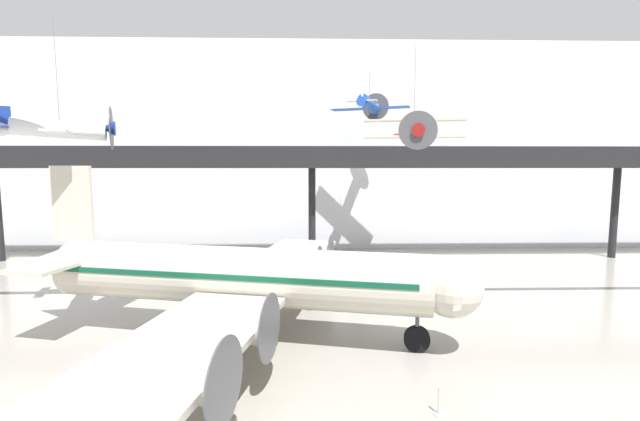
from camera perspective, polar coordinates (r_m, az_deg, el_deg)
hangar_back_wall at (r=48.28m, az=-1.15°, el=8.46°), size 140.00×3.00×22.54m
mezzanine_walkway at (r=40.63m, az=-1.08°, el=6.11°), size 110.00×3.20×10.98m
airliner_silver_main at (r=23.53m, az=-11.15°, el=-8.65°), size 25.35×29.25×9.24m
suspended_plane_blue_trainer at (r=41.69m, az=6.57°, el=13.79°), size 7.41×6.39×4.25m
suspended_plane_cream_biplane at (r=32.30m, az=12.42°, el=10.30°), size 7.32×6.00×7.67m
suspended_plane_white_twin at (r=30.38m, az=-31.34°, el=9.20°), size 6.39×7.49×7.74m
stanchion_barrier at (r=18.09m, az=15.52°, el=-23.84°), size 0.36×0.36×1.08m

